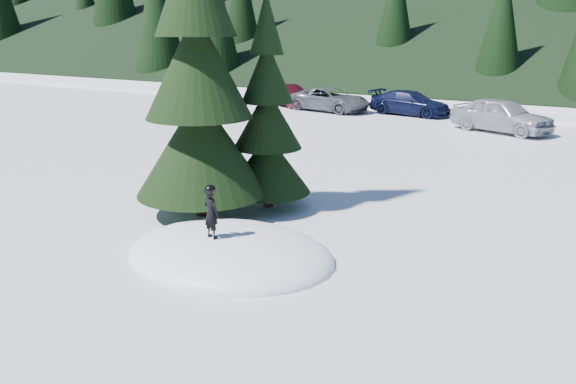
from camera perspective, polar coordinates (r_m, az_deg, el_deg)
The scene contains 10 objects.
ground at distance 11.57m, azimuth -5.86°, elevation -6.43°, with size 200.00×200.00×0.00m, color white.
snow_mound at distance 11.57m, azimuth -5.86°, elevation -6.43°, with size 4.48×3.52×0.96m, color white.
spruce_tall at distance 13.53m, azimuth -9.12°, elevation 11.24°, with size 3.20×3.20×8.60m.
spruce_short at distance 14.19m, azimuth -2.11°, elevation 6.69°, with size 2.20×2.20×5.37m.
child_skier at distance 11.06m, azimuth -7.81°, elevation -2.14°, with size 0.37×0.24×1.00m, color black.
car_0 at distance 34.99m, azimuth -8.72°, elevation 9.91°, with size 1.82×4.53×1.54m, color black.
car_1 at distance 34.35m, azimuth 0.05°, elevation 9.76°, with size 1.37×3.92×1.29m, color black.
car_2 at distance 32.35m, azimuth 4.31°, elevation 9.35°, with size 2.18×4.74×1.32m, color #57585F.
car_3 at distance 31.46m, azimuth 12.30°, elevation 8.83°, with size 1.82×4.49×1.30m, color black.
car_4 at distance 27.14m, azimuth 20.90°, elevation 7.30°, with size 1.82×4.52×1.54m, color #A0A2A9.
Camera 1 is at (6.57, -8.44, 4.41)m, focal length 35.00 mm.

